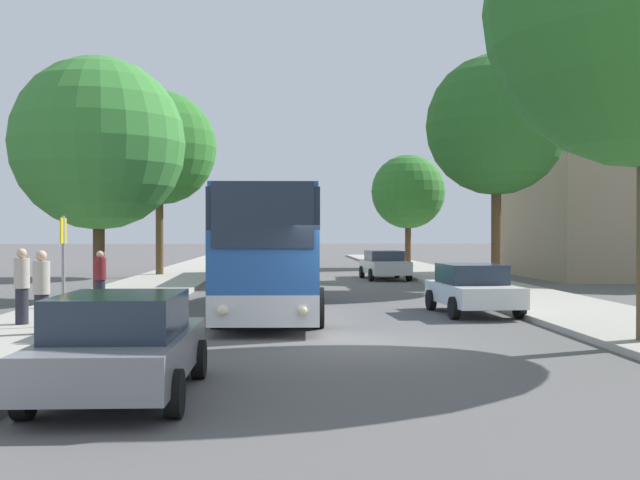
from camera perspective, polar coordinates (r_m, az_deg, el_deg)
The scene contains 15 objects.
ground_plane at distance 15.65m, azimuth 2.64°, elevation -8.03°, with size 300.00×300.00×0.00m, color #565454.
sidewalk_left at distance 16.50m, azimuth -22.56°, elevation -7.36°, with size 4.00×120.00×0.15m, color #A39E93.
bus_front at distance 21.45m, azimuth -3.63°, elevation -0.76°, with size 2.98×10.69×3.47m.
bus_middle at distance 37.31m, azimuth -3.51°, elevation -0.22°, with size 2.92×11.73×3.45m.
parked_car_left_curb at distance 11.03m, azimuth -14.89°, elevation -7.65°, with size 2.09×4.15×1.47m.
parked_car_right_near at distance 21.95m, azimuth 11.53°, elevation -3.62°, with size 2.19×4.04×1.43m.
parked_car_right_far at distance 37.77m, azimuth 4.93°, elevation -1.86°, with size 2.25×4.51×1.44m.
bus_stop_sign at distance 18.48m, azimuth -18.97°, elevation -1.28°, with size 0.08×0.45×2.58m.
pedestrian_waiting_near at distance 19.25m, azimuth -21.77°, elevation -3.26°, with size 0.36×0.36×1.81m.
pedestrian_waiting_far at distance 17.26m, azimuth -20.46°, elevation -3.70°, with size 0.36×0.36×1.80m.
pedestrian_walking_back at distance 23.31m, azimuth -16.41°, elevation -2.81°, with size 0.36×0.36×1.65m.
tree_left_near at distance 27.26m, azimuth -16.52°, elevation 7.04°, with size 6.00×6.00×8.29m.
tree_left_far at distance 40.75m, azimuth -12.14°, elevation 6.87°, with size 6.03×6.03×9.72m.
tree_right_mid at distance 50.36m, azimuth 6.73°, elevation 3.66°, with size 4.93×4.93×7.42m.
tree_right_far at distance 31.47m, azimuth 13.29°, elevation 8.51°, with size 5.70×5.70×9.42m.
Camera 1 is at (-1.51, -15.40, 2.33)m, focal length 42.00 mm.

